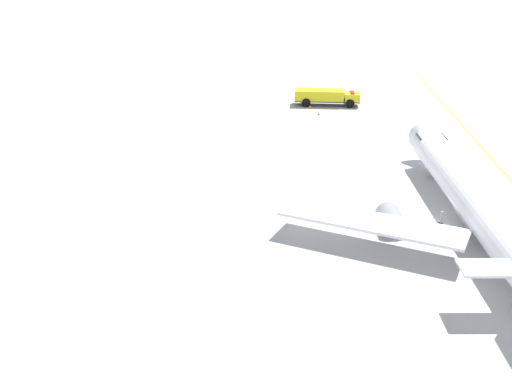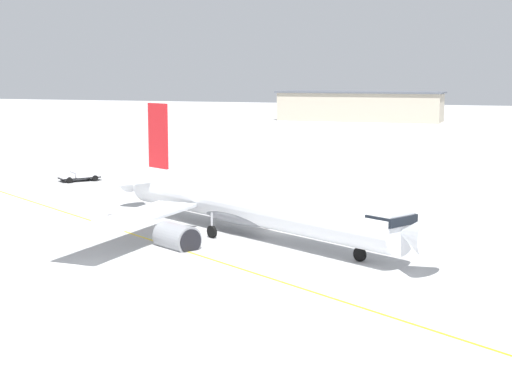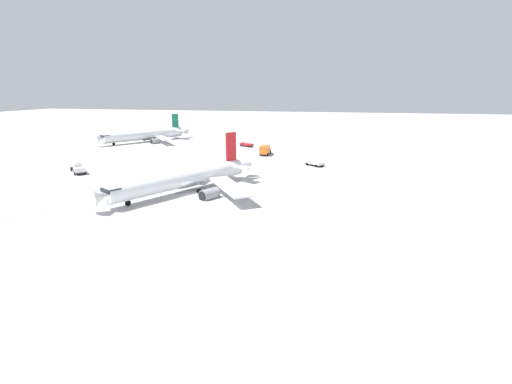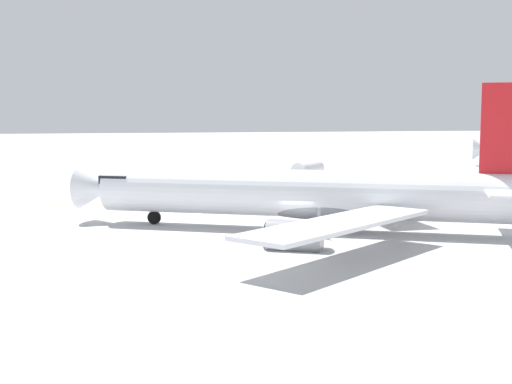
# 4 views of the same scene
# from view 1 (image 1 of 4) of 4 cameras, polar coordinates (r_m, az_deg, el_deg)

# --- Properties ---
(ground_plane) EXTENTS (600.00, 600.00, 0.00)m
(ground_plane) POSITION_cam_1_polar(r_m,az_deg,el_deg) (63.30, 16.56, -2.91)
(ground_plane) COLOR #B2B2B2
(airliner_main) EXTENTS (36.15, 33.00, 11.71)m
(airliner_main) POSITION_cam_1_polar(r_m,az_deg,el_deg) (62.40, 19.23, -0.94)
(airliner_main) COLOR white
(airliner_main) RESTS_ON ground_plane
(fire_tender_truck) EXTENTS (8.07, 10.27, 2.50)m
(fire_tender_truck) POSITION_cam_1_polar(r_m,az_deg,el_deg) (102.97, 6.35, 8.68)
(fire_tender_truck) COLOR #232326
(fire_tender_truck) RESTS_ON ground_plane
(safety_cone_near) EXTENTS (0.36, 0.36, 0.55)m
(safety_cone_near) POSITION_cam_1_polar(r_m,az_deg,el_deg) (97.54, 5.73, 7.13)
(safety_cone_near) COLOR orange
(safety_cone_near) RESTS_ON ground_plane
(safety_cone_mid) EXTENTS (0.36, 0.36, 0.55)m
(safety_cone_mid) POSITION_cam_1_polar(r_m,az_deg,el_deg) (100.99, 4.94, 7.71)
(safety_cone_mid) COLOR orange
(safety_cone_mid) RESTS_ON ground_plane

